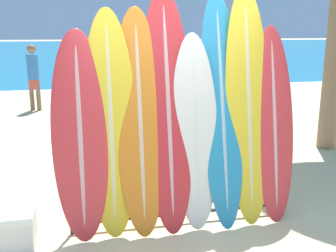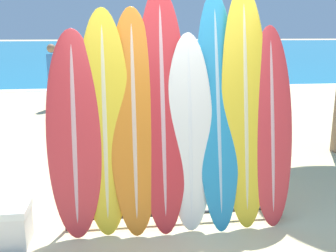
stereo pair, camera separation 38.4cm
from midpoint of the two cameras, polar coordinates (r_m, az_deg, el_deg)
ground_plane at (r=4.45m, az=-0.63°, el=-15.25°), size 160.00×160.00×0.00m
ocean_water at (r=43.89m, az=-11.01°, el=10.87°), size 120.00×60.00×0.01m
surfboard_rack at (r=4.44m, az=-0.37°, el=-8.14°), size 2.51×0.04×0.93m
surfboard_slot_0 at (r=4.17m, az=-15.21°, el=-1.53°), size 0.58×0.49×2.19m
surfboard_slot_1 at (r=4.17m, az=-10.93°, el=0.18°), size 0.55×0.47×2.40m
surfboard_slot_2 at (r=4.19m, az=-6.72°, el=0.53°), size 0.54×0.63×2.41m
surfboard_slot_3 at (r=4.23m, az=-2.59°, el=2.22°), size 0.55×0.70×2.63m
surfboard_slot_4 at (r=4.28m, az=1.41°, el=-0.97°), size 0.52×0.47×2.14m
surfboard_slot_5 at (r=4.38m, az=5.34°, el=2.29°), size 0.49×0.75×2.58m
surfboard_slot_6 at (r=4.46m, az=9.17°, el=2.79°), size 0.53×0.61×2.65m
surfboard_slot_7 at (r=4.58m, az=12.77°, el=0.18°), size 0.48×0.54×2.22m
person_near_water at (r=11.26m, az=-19.90°, el=6.99°), size 0.30×0.24×1.77m
person_mid_beach at (r=10.08m, az=-3.34°, el=6.68°), size 0.28×0.26×1.65m
person_far_left at (r=9.04m, az=2.75°, el=5.38°), size 0.20×0.26×1.52m
person_far_right at (r=12.99m, az=-13.74°, el=8.00°), size 0.28×0.22×1.67m
cooler_box at (r=4.41m, az=-24.49°, el=-13.78°), size 0.52×0.38×0.42m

